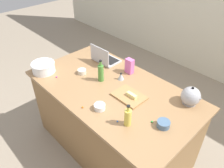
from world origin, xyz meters
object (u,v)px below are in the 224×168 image
(mixing_bowl_large, at_px, (43,67))
(ramekin_medium, at_px, (100,107))
(laptop, at_px, (104,58))
(butter_stick_left, at_px, (132,95))
(bottle_oil, at_px, (128,117))
(cutting_board, at_px, (129,96))
(ramekin_small, at_px, (82,71))
(kitchen_timer, at_px, (121,76))
(ramekin_wide, at_px, (163,124))
(candy_bag, at_px, (130,66))
(kettle, at_px, (191,96))
(bottle_olive, at_px, (101,73))

(mixing_bowl_large, relative_size, ramekin_medium, 2.55)
(mixing_bowl_large, bearing_deg, laptop, 64.51)
(butter_stick_left, bearing_deg, laptop, 158.28)
(bottle_oil, height_order, ramekin_medium, bottle_oil)
(cutting_board, distance_m, ramekin_small, 0.65)
(mixing_bowl_large, xyz_separation_m, ramekin_medium, (0.90, 0.05, -0.03))
(bottle_oil, height_order, kitchen_timer, bottle_oil)
(laptop, distance_m, ramekin_small, 0.36)
(laptop, distance_m, ramekin_wide, 1.18)
(butter_stick_left, height_order, kitchen_timer, kitchen_timer)
(butter_stick_left, bearing_deg, ramekin_small, -173.51)
(bottle_oil, bearing_deg, butter_stick_left, 126.43)
(ramekin_medium, distance_m, candy_bag, 0.68)
(butter_stick_left, xyz_separation_m, kitchen_timer, (-0.30, 0.16, -0.00))
(kettle, distance_m, cutting_board, 0.57)
(bottle_olive, distance_m, cutting_board, 0.41)
(ramekin_wide, bearing_deg, kitchen_timer, 161.89)
(mixing_bowl_large, bearing_deg, butter_stick_left, 20.08)
(mixing_bowl_large, xyz_separation_m, cutting_board, (0.97, 0.37, -0.05))
(butter_stick_left, bearing_deg, kettle, 39.17)
(ramekin_small, xyz_separation_m, ramekin_medium, (0.58, -0.24, 0.00))
(laptop, bearing_deg, candy_bag, 6.17)
(laptop, height_order, mixing_bowl_large, laptop)
(ramekin_small, height_order, kitchen_timer, kitchen_timer)
(ramekin_wide, relative_size, candy_bag, 0.64)
(bottle_oil, bearing_deg, mixing_bowl_large, -175.70)
(butter_stick_left, relative_size, ramekin_wide, 1.00)
(mixing_bowl_large, height_order, candy_bag, candy_bag)
(kettle, distance_m, ramekin_small, 1.17)
(laptop, xyz_separation_m, cutting_board, (0.66, -0.28, -0.04))
(bottle_oil, distance_m, candy_bag, 0.79)
(kettle, distance_m, ramekin_wide, 0.42)
(cutting_board, distance_m, candy_bag, 0.44)
(laptop, xyz_separation_m, mixing_bowl_large, (-0.31, -0.64, 0.01))
(bottle_oil, relative_size, bottle_olive, 0.85)
(bottle_olive, bearing_deg, ramekin_wide, -4.51)
(candy_bag, bearing_deg, kitchen_timer, -80.34)
(bottle_oil, distance_m, cutting_board, 0.37)
(bottle_olive, height_order, kettle, bottle_olive)
(ramekin_wide, bearing_deg, mixing_bowl_large, -168.66)
(laptop, relative_size, ramekin_medium, 3.07)
(bottle_olive, bearing_deg, ramekin_medium, -42.94)
(bottle_olive, relative_size, cutting_board, 0.80)
(mixing_bowl_large, bearing_deg, candy_bag, 45.22)
(laptop, height_order, kettle, laptop)
(bottle_oil, distance_m, kitchen_timer, 0.66)
(kettle, bearing_deg, mixing_bowl_large, -153.54)
(bottle_olive, distance_m, ramekin_wide, 0.86)
(kitchen_timer, bearing_deg, butter_stick_left, -27.71)
(kitchen_timer, bearing_deg, ramekin_small, -148.61)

